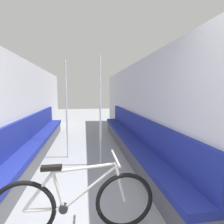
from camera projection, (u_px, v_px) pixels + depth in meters
name	position (u px, v px, depth m)	size (l,w,h in m)	color
wall_left	(21.00, 110.00, 3.74)	(0.10, 9.88, 2.24)	#B2B2B7
wall_right	(141.00, 108.00, 4.15)	(0.10, 9.88, 2.24)	#B2B2B7
bench_seat_row_left	(35.00, 145.00, 3.98)	(0.40, 5.58, 0.95)	#4C4C51
bench_seat_row_right	(131.00, 140.00, 4.33)	(0.40, 5.58, 0.95)	#4C4C51
bicycle	(76.00, 204.00, 1.83)	(1.68, 0.46, 0.83)	black
grab_pole_near	(67.00, 111.00, 3.94)	(0.08, 0.08, 2.22)	gray
grab_pole_far	(100.00, 113.00, 3.51)	(0.08, 0.08, 2.22)	gray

